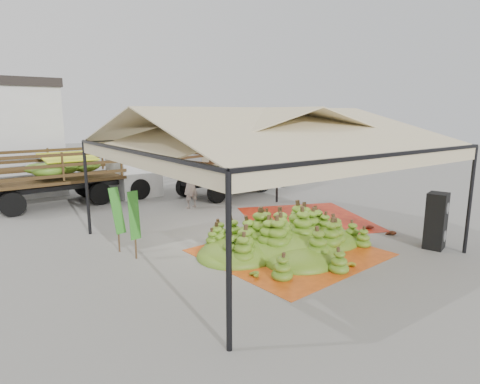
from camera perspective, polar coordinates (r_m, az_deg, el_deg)
ground at (r=12.25m, az=3.39°, el=-7.20°), size 90.00×90.00×0.00m
canopy_tent at (r=11.63m, az=3.57°, el=8.41°), size 8.10×8.10×4.00m
building_tan at (r=28.07m, az=2.46°, el=7.58°), size 6.30×5.30×4.10m
tarp_left at (r=11.49m, az=7.01°, el=-8.51°), size 4.73×4.53×0.01m
tarp_right at (r=15.09m, az=9.35°, el=-3.74°), size 5.58×5.70×0.01m
banana_heap at (r=11.64m, az=6.70°, el=-5.30°), size 6.02×5.24×1.14m
hand_yellow_a at (r=10.66m, az=15.30°, el=-9.95°), size 0.47×0.41×0.19m
hand_yellow_b at (r=10.34m, az=7.24°, el=-10.19°), size 0.54×0.47×0.22m
hand_red_a at (r=13.70m, az=20.63°, el=-5.47°), size 0.51×0.45×0.20m
hand_red_b at (r=14.14m, az=17.86°, el=-4.80°), size 0.53×0.51×0.19m
hand_green at (r=9.72m, az=1.59°, el=-11.54°), size 0.57×0.52×0.22m
hanging_bunches at (r=11.90m, az=7.43°, el=5.12°), size 3.24×0.24×0.20m
speaker_stack at (r=12.83m, az=26.11°, el=-3.71°), size 0.71×0.66×1.63m
banana_leaves at (r=11.73m, az=-15.02°, el=-8.42°), size 0.96×1.36×3.70m
vendor at (r=16.49m, az=-7.08°, el=1.04°), size 0.80×0.62×1.95m
truck_left at (r=18.84m, az=-21.27°, el=3.17°), size 7.02×2.60×2.39m
truck_right at (r=20.16m, az=0.41°, el=4.35°), size 7.20×3.89×2.35m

